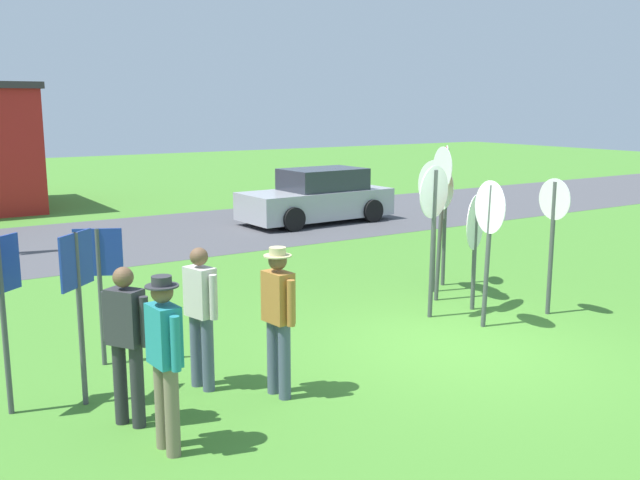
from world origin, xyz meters
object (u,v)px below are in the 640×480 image
(parked_car_on_street, at_px, (317,198))
(person_in_dark_shirt, at_px, (126,338))
(stop_sign_tallest, at_px, (441,197))
(stop_sign_rear_right, at_px, (475,233))
(stop_sign_far_back, at_px, (433,214))
(person_with_sunhat, at_px, (278,313))
(stop_sign_rear_left, at_px, (445,194))
(stop_sign_leaning_right, at_px, (553,224))
(person_on_left, at_px, (165,354))
(stop_sign_low_front, at_px, (435,201))
(info_panel_leftmost, at_px, (1,293))
(info_panel_middle, at_px, (78,287))
(person_holding_notes, at_px, (201,310))
(stop_sign_nearest, at_px, (489,228))
(info_panel_rightmost, at_px, (99,272))

(parked_car_on_street, relative_size, person_in_dark_shirt, 2.58)
(stop_sign_tallest, bearing_deg, stop_sign_rear_right, -83.77)
(stop_sign_rear_right, bearing_deg, stop_sign_far_back, 177.36)
(stop_sign_rear_right, xyz_separation_m, person_with_sunhat, (-4.39, -1.35, -0.29))
(stop_sign_rear_left, bearing_deg, person_with_sunhat, -151.10)
(stop_sign_leaning_right, distance_m, person_on_left, 6.88)
(parked_car_on_street, xyz_separation_m, stop_sign_tallest, (-2.72, -8.08, 1.09))
(person_with_sunhat, xyz_separation_m, person_on_left, (-1.56, -0.59, 0.00))
(stop_sign_far_back, distance_m, stop_sign_low_front, 1.58)
(person_on_left, xyz_separation_m, info_panel_leftmost, (-1.12, 1.74, 0.36))
(info_panel_middle, bearing_deg, person_holding_notes, -12.41)
(stop_sign_tallest, distance_m, person_with_sunhat, 4.84)
(stop_sign_leaning_right, bearing_deg, person_on_left, -170.82)
(stop_sign_nearest, distance_m, stop_sign_low_front, 2.09)
(stop_sign_nearest, relative_size, info_panel_middle, 1.13)
(person_on_left, distance_m, info_panel_middle, 1.64)
(person_with_sunhat, bearing_deg, stop_sign_rear_left, 28.90)
(info_panel_leftmost, xyz_separation_m, info_panel_rightmost, (1.28, 0.93, -0.12))
(stop_sign_rear_right, relative_size, stop_sign_rear_left, 0.73)
(stop_sign_rear_right, height_order, stop_sign_leaning_right, stop_sign_leaning_right)
(stop_sign_tallest, relative_size, info_panel_middle, 1.34)
(stop_sign_rear_right, xyz_separation_m, stop_sign_nearest, (-0.49, -0.76, 0.24))
(person_holding_notes, bearing_deg, parked_car_on_street, 50.98)
(person_holding_notes, bearing_deg, stop_sign_rear_right, 7.53)
(info_panel_leftmost, relative_size, info_panel_middle, 1.00)
(stop_sign_leaning_right, bearing_deg, stop_sign_far_back, 152.57)
(parked_car_on_street, distance_m, stop_sign_leaning_right, 9.84)
(stop_sign_nearest, xyz_separation_m, person_with_sunhat, (-3.90, -0.58, -0.53))
(stop_sign_rear_left, bearing_deg, info_panel_leftmost, -168.01)
(parked_car_on_street, distance_m, person_on_left, 13.75)
(stop_sign_rear_left, bearing_deg, person_on_left, -152.93)
(person_in_dark_shirt, bearing_deg, stop_sign_nearest, 4.15)
(stop_sign_nearest, bearing_deg, stop_sign_low_front, 70.36)
(stop_sign_far_back, relative_size, stop_sign_rear_right, 1.26)
(stop_sign_tallest, bearing_deg, stop_sign_leaning_right, -59.68)
(parked_car_on_street, relative_size, stop_sign_leaning_right, 2.01)
(stop_sign_nearest, xyz_separation_m, info_panel_leftmost, (-6.57, 0.57, -0.17))
(stop_sign_rear_left, relative_size, info_panel_leftmost, 1.33)
(stop_sign_tallest, bearing_deg, stop_sign_nearest, -105.44)
(stop_sign_low_front, relative_size, person_with_sunhat, 1.35)
(parked_car_on_street, xyz_separation_m, info_panel_middle, (-8.96, -9.18, 0.66))
(parked_car_on_street, height_order, person_with_sunhat, person_with_sunhat)
(parked_car_on_street, height_order, person_in_dark_shirt, person_in_dark_shirt)
(person_on_left, distance_m, info_panel_rightmost, 2.69)
(parked_car_on_street, distance_m, person_with_sunhat, 12.35)
(stop_sign_far_back, distance_m, stop_sign_leaning_right, 1.92)
(stop_sign_rear_left, relative_size, info_panel_middle, 1.32)
(stop_sign_rear_right, distance_m, info_panel_rightmost, 5.83)
(stop_sign_far_back, relative_size, stop_sign_leaning_right, 1.10)
(parked_car_on_street, xyz_separation_m, stop_sign_nearest, (-3.13, -9.57, 0.82))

